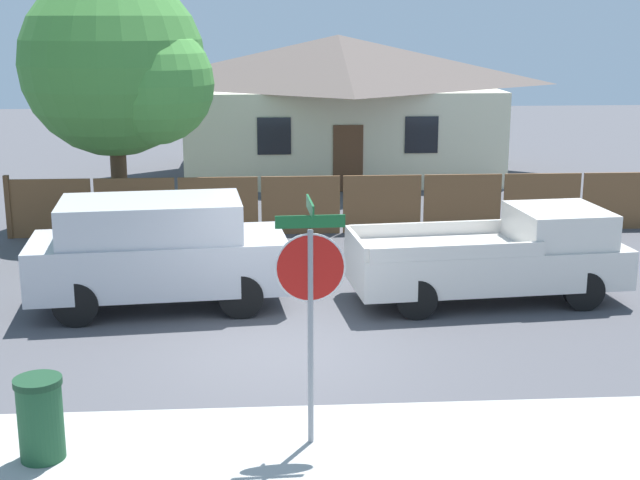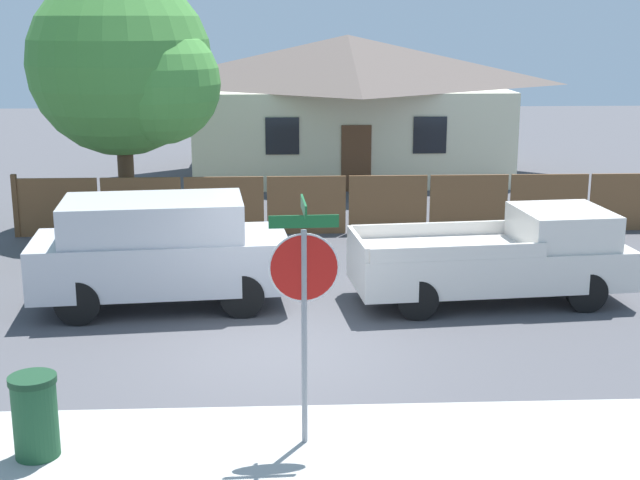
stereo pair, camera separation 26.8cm
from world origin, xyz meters
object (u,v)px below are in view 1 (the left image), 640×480
Objects in this scene: house at (338,102)px; trash_bin at (40,418)px; red_suv at (157,250)px; stop_sign at (310,283)px; orange_pickup at (499,257)px; oak_tree at (121,68)px.

house is 10.45× the size of trash_bin.
house is at bearing 67.49° from red_suv.
trash_bin is at bearing -178.58° from stop_sign.
orange_pickup is (6.20, 0.02, -0.24)m from red_suv.
oak_tree reaches higher than trash_bin.
stop_sign is at bearing -72.23° from oak_tree.
house is 15.19m from red_suv.
red_suv is 0.91× the size of orange_pickup.
house is at bearing 81.76° from stop_sign.
orange_pickup is 9.00m from trash_bin.
oak_tree is 7.36m from red_suv.
orange_pickup is 5.04× the size of trash_bin.
oak_tree is 12.79m from trash_bin.
red_suv is (1.46, -6.63, -2.84)m from oak_tree.
stop_sign is 2.99× the size of trash_bin.
stop_sign is (2.42, -5.48, 0.97)m from red_suv.
oak_tree is at bearing 105.40° from stop_sign.
house is 2.28× the size of red_suv.
stop_sign reaches higher than red_suv.
oak_tree is 1.22× the size of orange_pickup.
orange_pickup is (1.73, -14.43, -1.54)m from house.
trash_bin is (-5.22, -20.14, -1.85)m from house.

